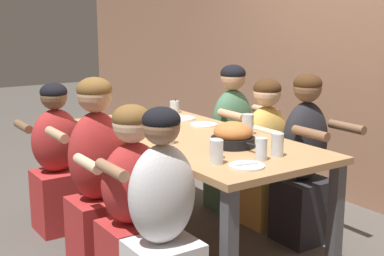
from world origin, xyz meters
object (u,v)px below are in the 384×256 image
(drinking_glass_a, at_px, (168,134))
(drinking_glass_b, at_px, (261,150))
(empty_plate_a, at_px, (112,123))
(diner_near_left, at_px, (57,164))
(empty_plate_c, at_px, (247,166))
(diner_far_midleft, at_px, (232,143))
(diner_near_midright, at_px, (133,211))
(diner_near_right, at_px, (162,229))
(pizza_board_main, at_px, (151,121))
(diner_far_center, at_px, (266,158))
(empty_plate_d, at_px, (181,118))
(cocktail_glass_blue, at_px, (175,107))
(drinking_glass_c, at_px, (217,152))
(drinking_glass_d, at_px, (248,126))
(drinking_glass_f, at_px, (277,146))
(diner_far_midright, at_px, (304,167))
(empty_plate_b, at_px, (203,125))
(drinking_glass_e, at_px, (215,149))
(diner_near_center, at_px, (98,181))
(skillet_bowl, at_px, (233,136))

(drinking_glass_a, height_order, drinking_glass_b, drinking_glass_a)
(empty_plate_a, bearing_deg, diner_near_left, -103.61)
(empty_plate_c, bearing_deg, empty_plate_a, -176.43)
(drinking_glass_b, xyz_separation_m, diner_far_midleft, (-1.15, 0.70, -0.29))
(diner_near_midright, bearing_deg, drinking_glass_b, -25.22)
(drinking_glass_a, xyz_separation_m, diner_near_right, (0.62, -0.42, -0.32))
(pizza_board_main, relative_size, diner_near_midright, 0.26)
(empty_plate_c, xyz_separation_m, diner_far_center, (-0.80, 0.86, -0.27))
(diner_near_right, bearing_deg, empty_plate_a, 73.93)
(empty_plate_d, xyz_separation_m, diner_near_right, (1.25, -0.91, -0.26))
(cocktail_glass_blue, distance_m, diner_far_midleft, 0.56)
(drinking_glass_c, height_order, drinking_glass_d, drinking_glass_d)
(drinking_glass_b, bearing_deg, cocktail_glass_blue, 165.96)
(empty_plate_d, bearing_deg, empty_plate_a, -105.97)
(drinking_glass_d, relative_size, diner_near_left, 0.13)
(diner_far_center, bearing_deg, diner_near_left, -29.06)
(empty_plate_c, height_order, diner_far_center, diner_far_center)
(drinking_glass_a, distance_m, drinking_glass_b, 0.66)
(diner_near_left, bearing_deg, drinking_glass_a, -64.53)
(drinking_glass_d, distance_m, diner_near_left, 1.42)
(pizza_board_main, bearing_deg, empty_plate_a, -131.96)
(cocktail_glass_blue, bearing_deg, drinking_glass_b, -14.04)
(cocktail_glass_blue, bearing_deg, empty_plate_a, -79.31)
(diner_far_midleft, bearing_deg, drinking_glass_c, 48.35)
(diner_far_center, bearing_deg, empty_plate_d, -49.34)
(diner_near_midright, relative_size, diner_near_right, 0.97)
(cocktail_glass_blue, relative_size, drinking_glass_f, 0.90)
(diner_far_midright, xyz_separation_m, diner_far_center, (-0.40, 0.00, -0.03))
(drinking_glass_c, height_order, diner_far_midleft, diner_far_midleft)
(cocktail_glass_blue, distance_m, diner_near_right, 1.85)
(empty_plate_b, xyz_separation_m, empty_plate_c, (1.01, -0.43, 0.00))
(diner_near_midright, bearing_deg, diner_near_right, -90.00)
(drinking_glass_e, bearing_deg, diner_far_midright, 101.20)
(drinking_glass_c, distance_m, drinking_glass_f, 0.39)
(drinking_glass_f, height_order, diner_near_center, diner_near_center)
(cocktail_glass_blue, distance_m, diner_near_left, 1.07)
(pizza_board_main, bearing_deg, drinking_glass_a, -19.43)
(empty_plate_b, relative_size, diner_far_midright, 0.17)
(drinking_glass_e, distance_m, diner_near_midright, 0.57)
(pizza_board_main, bearing_deg, drinking_glass_e, -9.37)
(drinking_glass_d, relative_size, diner_near_midright, 0.12)
(empty_plate_b, distance_m, drinking_glass_e, 0.92)
(empty_plate_d, distance_m, diner_far_center, 0.72)
(empty_plate_b, distance_m, empty_plate_d, 0.29)
(skillet_bowl, distance_m, drinking_glass_f, 0.33)
(pizza_board_main, relative_size, diner_far_midleft, 0.25)
(drinking_glass_e, distance_m, diner_near_center, 0.81)
(drinking_glass_c, bearing_deg, drinking_glass_d, 127.63)
(drinking_glass_e, height_order, diner_near_right, diner_near_right)
(diner_near_right, bearing_deg, pizza_board_main, 62.62)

